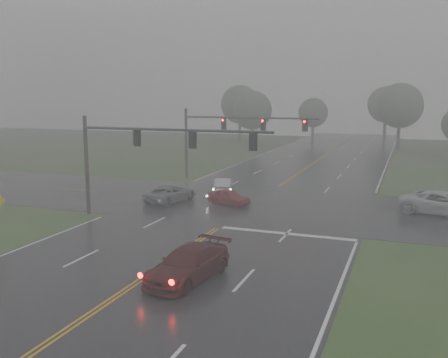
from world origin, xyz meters
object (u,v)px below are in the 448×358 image
at_px(sedan_maroon, 188,280).
at_px(signal_gantry_near, 139,147).
at_px(sedan_red, 229,205).
at_px(signal_gantry_far, 225,130).
at_px(pickup_white, 442,215).
at_px(sedan_silver, 223,193).
at_px(car_grey, 171,202).

relative_size(sedan_maroon, signal_gantry_near, 0.38).
xyz_separation_m(sedan_red, signal_gantry_near, (-4.15, -6.41, 5.01)).
bearing_deg(signal_gantry_far, sedan_red, -68.12).
bearing_deg(signal_gantry_far, pickup_white, -22.65).
height_order(sedan_red, sedan_silver, sedan_silver).
bearing_deg(signal_gantry_near, sedan_red, 57.09).
xyz_separation_m(sedan_red, car_grey, (-4.79, -0.61, 0.00)).
bearing_deg(sedan_red, signal_gantry_near, 162.86).
distance_m(sedan_maroon, car_grey, 17.51).
relative_size(sedan_red, sedan_silver, 0.88).
relative_size(sedan_maroon, car_grey, 1.07).
relative_size(sedan_maroon, signal_gantry_far, 0.38).
bearing_deg(sedan_red, sedan_maroon, -150.87).
xyz_separation_m(signal_gantry_near, signal_gantry_far, (-0.05, 16.87, 0.08)).
distance_m(car_grey, pickup_white, 20.50).
height_order(sedan_maroon, signal_gantry_far, signal_gantry_far).
relative_size(car_grey, pickup_white, 0.81).
distance_m(sedan_maroon, sedan_red, 16.32).
xyz_separation_m(sedan_silver, signal_gantry_near, (-2.02, -10.79, 5.01)).
bearing_deg(sedan_silver, sedan_maroon, 89.12).
relative_size(sedan_red, car_grey, 0.73).
bearing_deg(pickup_white, sedan_red, 110.87).
xyz_separation_m(pickup_white, signal_gantry_far, (-19.72, 8.23, 5.08)).
bearing_deg(signal_gantry_far, signal_gantry_near, -89.82).
relative_size(sedan_silver, pickup_white, 0.67).
relative_size(sedan_red, pickup_white, 0.59).
bearing_deg(signal_gantry_far, car_grey, -93.02).
bearing_deg(sedan_silver, car_grey, 44.81).
bearing_deg(sedan_maroon, pickup_white, 65.96).
bearing_deg(signal_gantry_near, car_grey, 96.28).
bearing_deg(signal_gantry_near, sedan_maroon, -50.11).
distance_m(car_grey, signal_gantry_near, 7.69).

